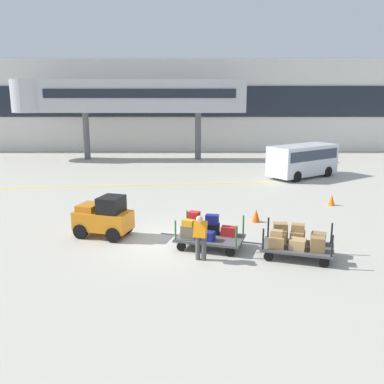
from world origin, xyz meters
TOP-DOWN VIEW (x-y plane):
  - ground_plane at (0.00, 0.00)m, footprint 120.00×120.00m
  - apron_lead_line at (-4.00, 9.50)m, footprint 19.69×2.38m
  - terminal_building at (0.00, 25.98)m, footprint 54.75×2.51m
  - jet_bridge at (-5.07, 19.99)m, footprint 18.92×3.00m
  - baggage_tug at (-2.57, 0.53)m, footprint 2.33×1.74m
  - baggage_cart_lead at (1.29, -0.61)m, footprint 3.08×2.02m
  - baggage_cart_middle at (4.21, -1.57)m, footprint 3.08×2.02m
  - baggage_handler at (1.05, -1.89)m, footprint 0.49×0.50m
  - shuttle_van at (7.98, 12.24)m, footprint 5.03×4.29m
  - safety_cone_near at (7.59, 5.08)m, footprint 0.36×0.36m
  - safety_cone_far at (3.50, 2.35)m, footprint 0.36×0.36m

SIDE VIEW (x-z plane):
  - ground_plane at x=0.00m, z-range 0.00..0.00m
  - apron_lead_line at x=-4.00m, z-range 0.00..0.01m
  - safety_cone_near at x=7.59m, z-range 0.00..0.55m
  - safety_cone_far at x=3.50m, z-range 0.00..0.55m
  - baggage_cart_lead at x=1.29m, z-range -0.05..1.13m
  - baggage_cart_middle at x=4.21m, z-range 0.00..1.10m
  - baggage_tug at x=-2.57m, z-range -0.04..1.54m
  - baggage_handler at x=1.05m, z-range 0.08..1.65m
  - shuttle_van at x=7.98m, z-range 0.19..2.28m
  - terminal_building at x=0.00m, z-range 0.01..8.47m
  - jet_bridge at x=-5.07m, z-range 1.88..8.35m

